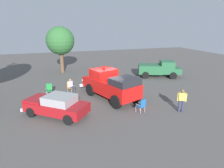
% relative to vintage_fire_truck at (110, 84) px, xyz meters
% --- Properties ---
extents(ground_plane, '(60.00, 60.00, 0.00)m').
position_rel_vintage_fire_truck_xyz_m(ground_plane, '(0.34, 0.33, -1.20)').
color(ground_plane, '#514F4C').
extents(vintage_fire_truck, '(6.33, 4.14, 2.59)m').
position_rel_vintage_fire_truck_xyz_m(vintage_fire_truck, '(0.00, 0.00, 0.00)').
color(vintage_fire_truck, black).
rests_on(vintage_fire_truck, ground).
extents(classic_hot_rod, '(4.19, 4.55, 1.46)m').
position_rel_vintage_fire_truck_xyz_m(classic_hot_rod, '(-1.97, 4.46, -0.45)').
color(classic_hot_rod, black).
rests_on(classic_hot_rod, ground).
extents(parked_pickup, '(3.52, 5.12, 1.90)m').
position_rel_vintage_fire_truck_xyz_m(parked_pickup, '(4.68, -7.49, -0.21)').
color(parked_pickup, black).
rests_on(parked_pickup, ground).
extents(lawn_chair_near_truck, '(0.69, 0.69, 1.02)m').
position_rel_vintage_fire_truck_xyz_m(lawn_chair_near_truck, '(2.39, 3.05, -0.61)').
color(lawn_chair_near_truck, '#B7BABF').
rests_on(lawn_chair_near_truck, ground).
extents(lawn_chair_by_car, '(0.54, 0.56, 1.02)m').
position_rel_vintage_fire_truck_xyz_m(lawn_chair_by_car, '(2.28, 4.85, -0.61)').
color(lawn_chair_by_car, '#B7BABF').
rests_on(lawn_chair_by_car, ground).
extents(lawn_chair_spare, '(0.64, 0.64, 1.02)m').
position_rel_vintage_fire_truck_xyz_m(lawn_chair_spare, '(-3.44, -1.19, -0.61)').
color(lawn_chair_spare, '#B7BABF').
rests_on(lawn_chair_spare, ground).
extents(spectator_seated, '(0.65, 0.63, 1.29)m').
position_rel_vintage_fire_truck_xyz_m(spectator_seated, '(2.29, 2.96, -0.50)').
color(spectator_seated, '#383842').
rests_on(spectator_seated, ground).
extents(spectator_standing, '(0.45, 0.59, 1.68)m').
position_rel_vintage_fire_truck_xyz_m(spectator_standing, '(-4.17, -3.89, -0.23)').
color(spectator_standing, '#2D334C').
rests_on(spectator_standing, ground).
extents(oak_tree_right, '(3.46, 3.46, 5.75)m').
position_rel_vintage_fire_truck_xyz_m(oak_tree_right, '(10.48, 3.12, 2.78)').
color(oak_tree_right, brown).
rests_on(oak_tree_right, ground).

